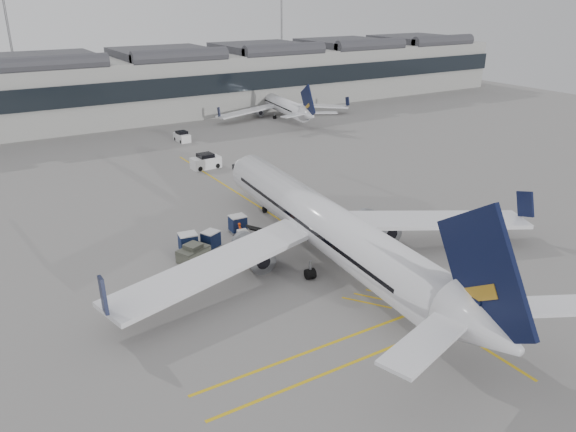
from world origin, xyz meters
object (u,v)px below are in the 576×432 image
airliner_main (328,227)px  pushback_tug (194,253)px  ramp_agent_a (240,230)px  belt_loader (254,239)px  baggage_cart_a (238,223)px  ramp_agent_b (249,256)px

airliner_main → pushback_tug: bearing=151.6°
pushback_tug → ramp_agent_a: bearing=-1.7°
belt_loader → pushback_tug: (-6.24, -0.17, 0.13)m
belt_loader → baggage_cart_a: (0.01, 3.44, 0.38)m
baggage_cart_a → ramp_agent_a: baggage_cart_a is taller
baggage_cart_a → pushback_tug: size_ratio=0.54×
baggage_cart_a → pushback_tug: 7.23m
ramp_agent_a → pushback_tug: 6.23m
airliner_main → belt_loader: 8.25m
airliner_main → ramp_agent_b: (-6.29, 2.82, -2.44)m
ramp_agent_b → pushback_tug: 5.28m
airliner_main → baggage_cart_a: airliner_main is taller
belt_loader → ramp_agent_b: bearing=-116.3°
pushback_tug → belt_loader: bearing=-21.2°
airliner_main → belt_loader: size_ratio=9.05×
baggage_cart_a → belt_loader: bearing=-87.9°
airliner_main → ramp_agent_a: airliner_main is taller
baggage_cart_a → pushback_tug: bearing=-147.7°
belt_loader → ramp_agent_a: bearing=108.5°
airliner_main → pushback_tug: airliner_main is taller
ramp_agent_b → baggage_cart_a: bearing=-115.6°
ramp_agent_a → airliner_main: bearing=-120.6°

